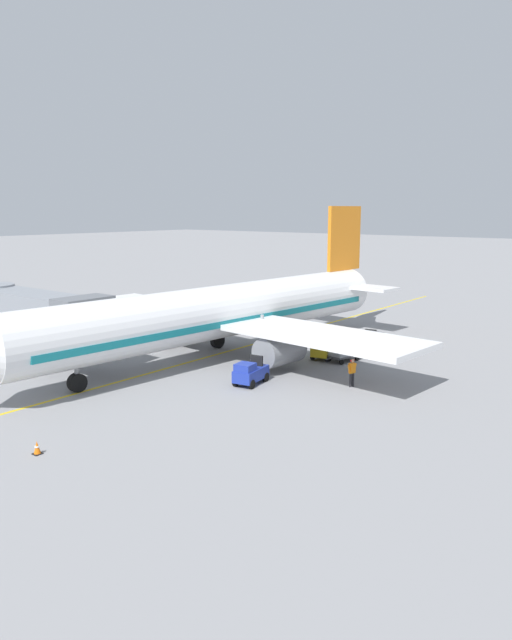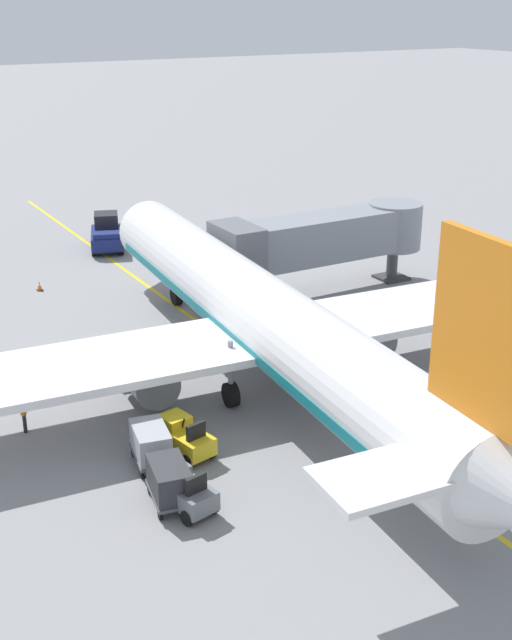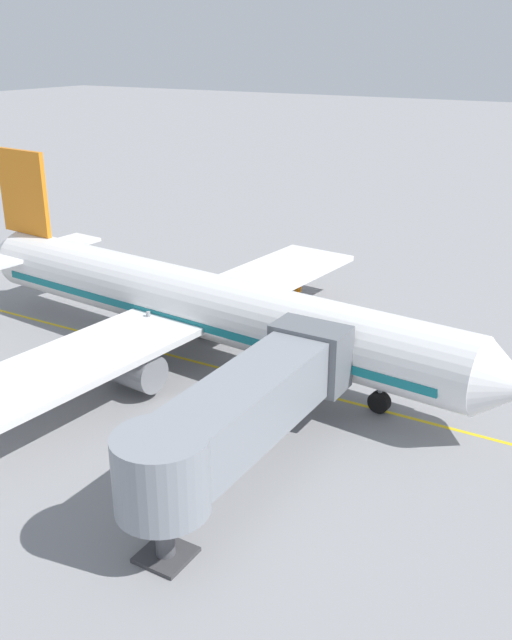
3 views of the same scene
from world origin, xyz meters
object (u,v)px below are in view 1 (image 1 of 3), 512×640
(baggage_cart_front, at_px, (344,348))
(baggage_cart_second_in_train, at_px, (369,342))
(baggage_tug_trailing, at_px, (250,373))
(safety_cone_nose_left, at_px, (37,448))
(baggage_tug_lead, at_px, (367,343))
(baggage_tug_spare, at_px, (324,348))
(jet_bridge, at_px, (32,312))
(parked_airliner, at_px, (222,313))
(ground_crew_wing_walker, at_px, (352,371))

(baggage_cart_front, distance_m, baggage_cart_second_in_train, 2.79)
(baggage_tug_trailing, height_order, safety_cone_nose_left, baggage_tug_trailing)
(baggage_tug_lead, xyz_separation_m, baggage_cart_front, (0.16, 3.17, 0.24))
(baggage_tug_spare, distance_m, safety_cone_nose_left, 22.04)
(safety_cone_nose_left, bearing_deg, baggage_cart_front, -95.53)
(baggage_tug_trailing, bearing_deg, baggage_tug_lead, -98.41)
(jet_bridge, distance_m, baggage_tug_spare, 20.37)
(parked_airliner, xyz_separation_m, baggage_tug_spare, (-5.94, -4.15, -2.47))
(baggage_tug_lead, bearing_deg, baggage_tug_trailing, 81.59)
(parked_airliner, bearing_deg, jet_bridge, 43.04)
(baggage_cart_front, bearing_deg, ground_crew_wing_walker, 124.79)
(ground_crew_wing_walker, bearing_deg, baggage_tug_spare, -44.54)
(baggage_cart_front, bearing_deg, safety_cone_nose_left, 84.47)
(baggage_tug_trailing, height_order, ground_crew_wing_walker, ground_crew_wing_walker)
(baggage_tug_spare, xyz_separation_m, baggage_cart_second_in_train, (-1.94, -2.89, 0.24))
(baggage_tug_spare, distance_m, baggage_cart_second_in_train, 3.49)
(parked_airliner, height_order, baggage_cart_second_in_train, parked_airliner)
(baggage_tug_trailing, relative_size, safety_cone_nose_left, 4.51)
(ground_crew_wing_walker, bearing_deg, baggage_tug_lead, -67.93)
(safety_cone_nose_left, bearing_deg, baggage_cart_second_in_train, -96.02)
(baggage_cart_second_in_train, relative_size, safety_cone_nose_left, 5.05)
(safety_cone_nose_left, bearing_deg, jet_bridge, -31.41)
(ground_crew_wing_walker, bearing_deg, baggage_cart_front, -55.21)
(baggage_cart_second_in_train, bearing_deg, safety_cone_nose_left, 83.98)
(parked_airliner, relative_size, baggage_cart_second_in_train, 12.55)
(baggage_tug_trailing, bearing_deg, baggage_tug_spare, -90.54)
(jet_bridge, height_order, baggage_tug_spare, jet_bridge)
(baggage_tug_lead, distance_m, baggage_cart_second_in_train, 0.58)
(parked_airliner, distance_m, baggage_tug_lead, 10.92)
(baggage_tug_lead, xyz_separation_m, ground_crew_wing_walker, (-3.32, 8.19, 0.24))
(baggage_tug_trailing, distance_m, ground_crew_wing_walker, 6.05)
(baggage_tug_lead, bearing_deg, parked_airliner, 44.62)
(baggage_tug_spare, distance_m, ground_crew_wing_walker, 6.95)
(baggage_cart_front, height_order, ground_crew_wing_walker, ground_crew_wing_walker)
(parked_airliner, bearing_deg, ground_crew_wing_walker, 176.21)
(baggage_tug_spare, bearing_deg, baggage_tug_trailing, 89.46)
(jet_bridge, distance_m, safety_cone_nose_left, 17.57)
(baggage_tug_trailing, distance_m, baggage_tug_spare, 8.22)
(parked_airliner, xyz_separation_m, baggage_tug_lead, (-7.57, -7.47, -2.47))
(jet_bridge, height_order, safety_cone_nose_left, jet_bridge)
(jet_bridge, bearing_deg, baggage_cart_second_in_train, -137.53)
(baggage_tug_spare, bearing_deg, safety_cone_nose_left, 88.23)
(safety_cone_nose_left, bearing_deg, baggage_tug_trailing, -92.51)
(parked_airliner, bearing_deg, baggage_cart_second_in_train, -138.23)
(baggage_tug_trailing, height_order, baggage_tug_spare, same)
(baggage_cart_front, bearing_deg, jet_bridge, 37.91)
(ground_crew_wing_walker, distance_m, safety_cone_nose_left, 18.07)
(baggage_tug_spare, relative_size, baggage_cart_front, 0.90)
(safety_cone_nose_left, bearing_deg, baggage_tug_spare, -91.77)
(parked_airliner, relative_size, baggage_tug_lead, 13.89)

